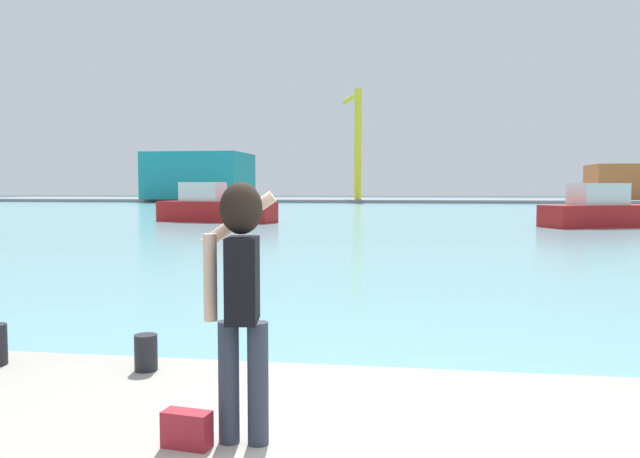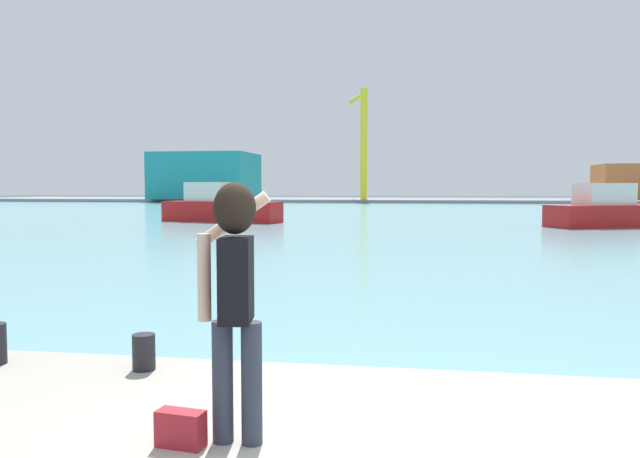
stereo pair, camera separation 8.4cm
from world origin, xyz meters
The scene contains 11 objects.
ground_plane centered at (0.00, 50.00, 0.00)m, with size 220.00×220.00×0.00m, color #334751.
harbor_water centered at (0.00, 52.00, 0.01)m, with size 140.00×100.00×0.02m, color #6BA8B2.
far_shore_dock centered at (0.00, 92.00, 0.23)m, with size 140.00×20.00×0.46m, color gray.
person_photographer centered at (-1.00, 0.07, 1.54)m, with size 0.53×0.55×1.74m.
handbag centered at (-1.34, -0.06, 0.60)m, with size 0.32×0.14×0.24m, color maroon.
harbor_bollard centered at (-2.34, 1.55, 0.64)m, with size 0.21×0.21×0.34m, color black.
boat_moored centered at (-12.39, 33.95, 0.90)m, with size 7.99×3.66×2.48m.
boat_moored_2 centered at (10.61, 32.52, 0.87)m, with size 8.27×5.38×2.39m.
warehouse_left centered at (-31.74, 86.24, 3.84)m, with size 13.98×11.79×6.76m, color teal.
warehouse_right centered at (30.54, 92.80, 2.96)m, with size 10.82×8.26×5.00m, color #B26633.
port_crane centered at (-8.39, 86.32, 9.67)m, with size 3.60×8.17×15.60m.
Camera 2 is at (0.22, -3.90, 2.18)m, focal length 35.40 mm.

